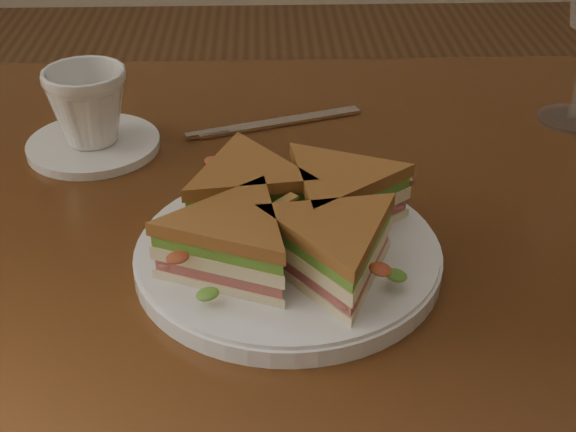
{
  "coord_description": "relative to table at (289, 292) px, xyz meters",
  "views": [
    {
      "loc": [
        -0.02,
        -0.66,
        1.17
      ],
      "look_at": [
        -0.0,
        -0.09,
        0.8
      ],
      "focal_mm": 50.0,
      "sensor_mm": 36.0,
      "label": 1
    }
  ],
  "objects": [
    {
      "name": "spoon",
      "position": [
        -0.01,
        0.06,
        0.1
      ],
      "size": [
        0.18,
        0.03,
        0.01
      ],
      "rotation": [
        0.0,
        0.0,
        -0.02
      ],
      "color": "silver",
      "rests_on": "table"
    },
    {
      "name": "sandwich_wedges",
      "position": [
        -0.0,
        -0.09,
        0.14
      ],
      "size": [
        0.28,
        0.28,
        0.06
      ],
      "color": "#F6E6B6",
      "rests_on": "plate"
    },
    {
      "name": "saucer",
      "position": [
        -0.21,
        0.14,
        0.1
      ],
      "size": [
        0.15,
        0.15,
        0.01
      ],
      "primitive_type": "cylinder",
      "color": "white",
      "rests_on": "table"
    },
    {
      "name": "table",
      "position": [
        0.0,
        0.0,
        0.0
      ],
      "size": [
        1.2,
        0.8,
        0.75
      ],
      "color": "#381D0C",
      "rests_on": "ground"
    },
    {
      "name": "knife",
      "position": [
        -0.02,
        0.19,
        0.1
      ],
      "size": [
        0.21,
        0.08,
        0.0
      ],
      "rotation": [
        0.0,
        0.0,
        0.33
      ],
      "color": "silver",
      "rests_on": "table"
    },
    {
      "name": "plate",
      "position": [
        -0.0,
        -0.09,
        0.11
      ],
      "size": [
        0.27,
        0.27,
        0.02
      ],
      "primitive_type": "cylinder",
      "color": "white",
      "rests_on": "table"
    },
    {
      "name": "crisps_mound",
      "position": [
        -0.0,
        -0.09,
        0.14
      ],
      "size": [
        0.09,
        0.09,
        0.05
      ],
      "primitive_type": null,
      "color": "orange",
      "rests_on": "plate"
    },
    {
      "name": "coffee_cup",
      "position": [
        -0.21,
        0.14,
        0.15
      ],
      "size": [
        0.12,
        0.12,
        0.08
      ],
      "primitive_type": "imported",
      "rotation": [
        0.0,
        0.0,
        -0.42
      ],
      "color": "white",
      "rests_on": "saucer"
    }
  ]
}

